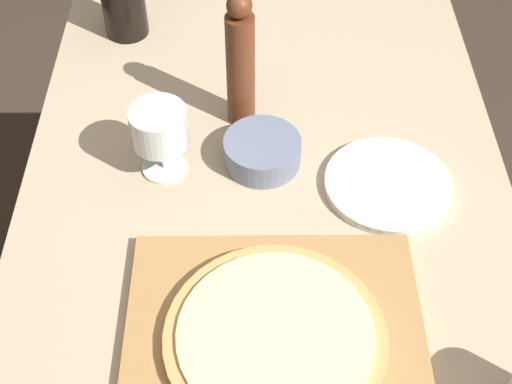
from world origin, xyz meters
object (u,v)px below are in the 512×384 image
object	(u,v)px
pizza	(275,338)
wine_glass	(159,129)
small_bowl	(262,151)
pepper_mill	(240,63)

from	to	relation	value
pizza	wine_glass	size ratio (longest dim) A/B	2.35
small_bowl	pizza	bearing A→B (deg)	-88.02
pepper_mill	small_bowl	world-z (taller)	pepper_mill
pizza	wine_glass	world-z (taller)	wine_glass
pepper_mill	small_bowl	distance (m)	0.15
pepper_mill	wine_glass	world-z (taller)	pepper_mill
pizza	pepper_mill	size ratio (longest dim) A/B	1.18
pizza	wine_glass	xyz separation A→B (m)	(-0.17, 0.33, 0.06)
pepper_mill	wine_glass	distance (m)	0.18
pizza	pepper_mill	world-z (taller)	pepper_mill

